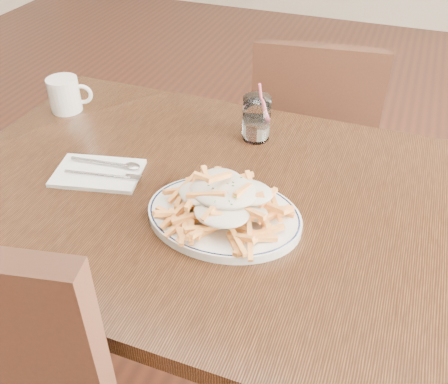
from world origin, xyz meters
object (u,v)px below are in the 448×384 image
at_px(chair_far, 312,140).
at_px(table, 216,221).
at_px(fries_plate, 224,216).
at_px(loaded_fries, 224,196).
at_px(coffee_mug, 65,95).
at_px(water_glass, 256,121).

bearing_deg(chair_far, table, -96.11).
relative_size(chair_far, fries_plate, 2.50).
relative_size(loaded_fries, coffee_mug, 2.48).
bearing_deg(loaded_fries, water_glass, 96.58).
xyz_separation_m(table, chair_far, (0.08, 0.72, -0.18)).
distance_m(chair_far, coffee_mug, 0.84).
bearing_deg(fries_plate, coffee_mug, 153.36).
xyz_separation_m(table, water_glass, (0.01, 0.24, 0.13)).
height_order(chair_far, fries_plate, chair_far).
bearing_deg(loaded_fries, table, 122.55).
bearing_deg(loaded_fries, chair_far, 87.99).
xyz_separation_m(loaded_fries, water_glass, (-0.04, 0.32, -0.01)).
bearing_deg(loaded_fries, fries_plate, 180.00).
relative_size(fries_plate, coffee_mug, 3.09).
bearing_deg(chair_far, fries_plate, -92.01).
height_order(table, coffee_mug, coffee_mug).
relative_size(chair_far, water_glass, 5.78).
relative_size(loaded_fries, water_glass, 1.85).
bearing_deg(table, water_glass, 87.22).
height_order(table, chair_far, chair_far).
relative_size(chair_far, coffee_mug, 7.72).
bearing_deg(fries_plate, water_glass, 96.58).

